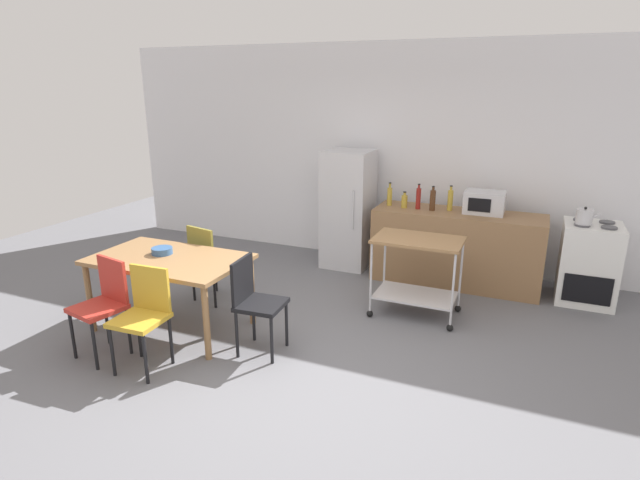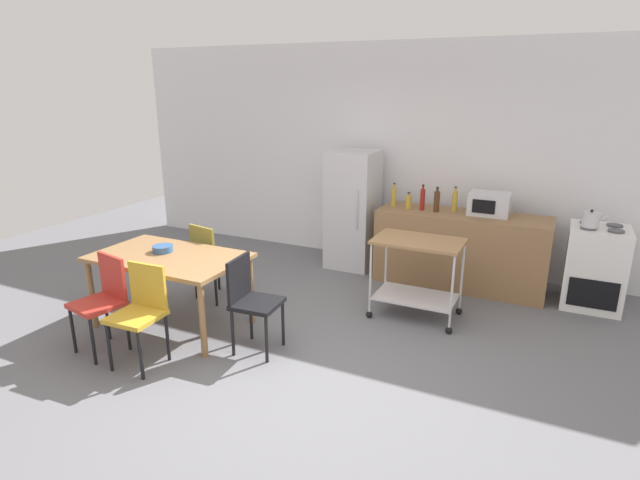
{
  "view_description": "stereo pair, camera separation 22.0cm",
  "coord_description": "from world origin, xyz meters",
  "px_view_note": "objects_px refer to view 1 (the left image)",
  "views": [
    {
      "loc": [
        1.73,
        -3.54,
        2.38
      ],
      "look_at": [
        -0.31,
        1.2,
        0.8
      ],
      "focal_mm": 28.82,
      "sensor_mm": 36.0,
      "label": 1
    },
    {
      "loc": [
        1.93,
        -3.45,
        2.38
      ],
      "look_at": [
        -0.31,
        1.2,
        0.8
      ],
      "focal_mm": 28.82,
      "sensor_mm": 36.0,
      "label": 2
    }
  ],
  "objects_px": {
    "chair_red": "(104,301)",
    "bottle_sparkling_water": "(418,198)",
    "dining_table": "(169,265)",
    "chair_olive": "(209,258)",
    "chair_black": "(255,299)",
    "kettle": "(584,217)",
    "stove_oven": "(588,263)",
    "kitchen_cart": "(417,264)",
    "bottle_vinegar": "(433,200)",
    "microwave": "(485,202)",
    "chair_mustard": "(144,312)",
    "refrigerator": "(348,209)",
    "bottle_soy_sauce": "(450,200)",
    "fruit_bowl": "(162,251)",
    "bottle_soda": "(390,196)",
    "bottle_olive_oil": "(404,201)"
  },
  "relations": [
    {
      "from": "chair_red",
      "to": "bottle_sparkling_water",
      "type": "bearing_deg",
      "value": 66.45
    },
    {
      "from": "dining_table",
      "to": "chair_olive",
      "type": "bearing_deg",
      "value": 92.66
    },
    {
      "from": "chair_black",
      "to": "kettle",
      "type": "distance_m",
      "value": 3.65
    },
    {
      "from": "stove_oven",
      "to": "chair_olive",
      "type": "bearing_deg",
      "value": -156.57
    },
    {
      "from": "kitchen_cart",
      "to": "bottle_vinegar",
      "type": "relative_size",
      "value": 3.03
    },
    {
      "from": "bottle_vinegar",
      "to": "kettle",
      "type": "xyz_separation_m",
      "value": [
        1.65,
        -0.04,
        -0.03
      ]
    },
    {
      "from": "chair_olive",
      "to": "kettle",
      "type": "height_order",
      "value": "kettle"
    },
    {
      "from": "kitchen_cart",
      "to": "microwave",
      "type": "distance_m",
      "value": 1.36
    },
    {
      "from": "chair_mustard",
      "to": "kettle",
      "type": "bearing_deg",
      "value": 38.03
    },
    {
      "from": "dining_table",
      "to": "chair_mustard",
      "type": "distance_m",
      "value": 0.76
    },
    {
      "from": "stove_oven",
      "to": "refrigerator",
      "type": "distance_m",
      "value": 2.92
    },
    {
      "from": "chair_red",
      "to": "chair_mustard",
      "type": "distance_m",
      "value": 0.49
    },
    {
      "from": "dining_table",
      "to": "chair_mustard",
      "type": "bearing_deg",
      "value": -68.22
    },
    {
      "from": "microwave",
      "to": "dining_table",
      "type": "bearing_deg",
      "value": -137.65
    },
    {
      "from": "microwave",
      "to": "chair_mustard",
      "type": "bearing_deg",
      "value": -127.45
    },
    {
      "from": "chair_black",
      "to": "bottle_soy_sauce",
      "type": "distance_m",
      "value": 2.86
    },
    {
      "from": "dining_table",
      "to": "microwave",
      "type": "bearing_deg",
      "value": 42.35
    },
    {
      "from": "dining_table",
      "to": "stove_oven",
      "type": "height_order",
      "value": "stove_oven"
    },
    {
      "from": "refrigerator",
      "to": "kitchen_cart",
      "type": "bearing_deg",
      "value": -44.67
    },
    {
      "from": "refrigerator",
      "to": "bottle_sparkling_water",
      "type": "xyz_separation_m",
      "value": [
        0.96,
        -0.12,
        0.26
      ]
    },
    {
      "from": "fruit_bowl",
      "to": "kitchen_cart",
      "type": "bearing_deg",
      "value": 27.67
    },
    {
      "from": "chair_olive",
      "to": "bottle_sparkling_water",
      "type": "relative_size",
      "value": 2.86
    },
    {
      "from": "dining_table",
      "to": "kettle",
      "type": "xyz_separation_m",
      "value": [
        3.74,
        2.29,
        0.33
      ]
    },
    {
      "from": "chair_red",
      "to": "stove_oven",
      "type": "bearing_deg",
      "value": 48.53
    },
    {
      "from": "chair_black",
      "to": "microwave",
      "type": "distance_m",
      "value": 3.07
    },
    {
      "from": "chair_red",
      "to": "fruit_bowl",
      "type": "height_order",
      "value": "chair_red"
    },
    {
      "from": "bottle_vinegar",
      "to": "fruit_bowl",
      "type": "bearing_deg",
      "value": -134.38
    },
    {
      "from": "stove_oven",
      "to": "microwave",
      "type": "bearing_deg",
      "value": 177.21
    },
    {
      "from": "refrigerator",
      "to": "chair_black",
      "type": "bearing_deg",
      "value": -88.92
    },
    {
      "from": "microwave",
      "to": "bottle_soy_sauce",
      "type": "bearing_deg",
      "value": -176.57
    },
    {
      "from": "chair_mustard",
      "to": "bottle_vinegar",
      "type": "relative_size",
      "value": 2.96
    },
    {
      "from": "microwave",
      "to": "fruit_bowl",
      "type": "distance_m",
      "value": 3.69
    },
    {
      "from": "bottle_soda",
      "to": "stove_oven",
      "type": "bearing_deg",
      "value": -0.1
    },
    {
      "from": "bottle_soda",
      "to": "microwave",
      "type": "height_order",
      "value": "bottle_soda"
    },
    {
      "from": "stove_oven",
      "to": "refrigerator",
      "type": "relative_size",
      "value": 0.59
    },
    {
      "from": "dining_table",
      "to": "kettle",
      "type": "distance_m",
      "value": 4.4
    },
    {
      "from": "dining_table",
      "to": "chair_red",
      "type": "relative_size",
      "value": 1.69
    },
    {
      "from": "refrigerator",
      "to": "dining_table",
      "type": "bearing_deg",
      "value": -111.2
    },
    {
      "from": "bottle_sparkling_water",
      "to": "kettle",
      "type": "bearing_deg",
      "value": -1.76
    },
    {
      "from": "bottle_olive_oil",
      "to": "fruit_bowl",
      "type": "distance_m",
      "value": 2.95
    },
    {
      "from": "chair_mustard",
      "to": "bottle_soda",
      "type": "distance_m",
      "value": 3.37
    },
    {
      "from": "refrigerator",
      "to": "bottle_soy_sauce",
      "type": "xyz_separation_m",
      "value": [
        1.33,
        -0.05,
        0.26
      ]
    },
    {
      "from": "chair_black",
      "to": "bottle_soy_sauce",
      "type": "height_order",
      "value": "bottle_soy_sauce"
    },
    {
      "from": "bottle_olive_oil",
      "to": "bottle_sparkling_water",
      "type": "height_order",
      "value": "bottle_sparkling_water"
    },
    {
      "from": "fruit_bowl",
      "to": "bottle_soda",
      "type": "bearing_deg",
      "value": 54.45
    },
    {
      "from": "dining_table",
      "to": "chair_mustard",
      "type": "height_order",
      "value": "chair_mustard"
    },
    {
      "from": "chair_black",
      "to": "bottle_vinegar",
      "type": "distance_m",
      "value": 2.69
    },
    {
      "from": "chair_black",
      "to": "bottle_soy_sauce",
      "type": "relative_size",
      "value": 2.91
    },
    {
      "from": "kitchen_cart",
      "to": "bottle_olive_oil",
      "type": "relative_size",
      "value": 4.49
    },
    {
      "from": "refrigerator",
      "to": "bottle_olive_oil",
      "type": "xyz_separation_m",
      "value": [
        0.79,
        -0.13,
        0.21
      ]
    }
  ]
}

